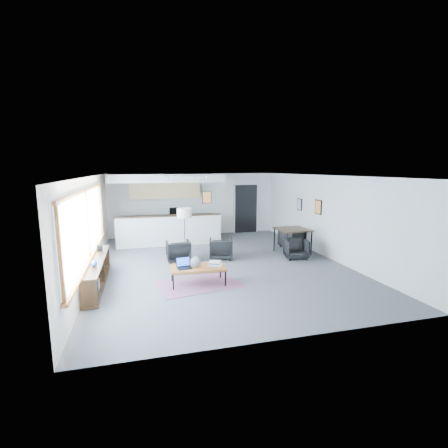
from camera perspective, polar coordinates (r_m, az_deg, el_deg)
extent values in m
cube|color=#4A4A4C|center=(9.77, -0.82, -7.00)|extent=(7.00, 9.00, 0.01)
cube|color=white|center=(9.35, -0.86, 8.50)|extent=(7.00, 9.00, 0.01)
cube|color=silver|center=(13.85, -5.35, 3.46)|extent=(7.00, 0.01, 2.60)
cube|color=silver|center=(5.31, 11.05, -6.95)|extent=(7.00, 0.01, 2.60)
cube|color=silver|center=(9.29, -22.33, -0.34)|extent=(0.01, 9.00, 2.60)
cube|color=silver|center=(10.85, 17.43, 1.31)|extent=(0.01, 9.00, 2.60)
cube|color=#8CBFFF|center=(8.37, -22.96, -0.03)|extent=(0.02, 5.80, 1.55)
cube|color=brown|center=(8.53, -22.40, -5.33)|extent=(0.10, 5.95, 0.06)
cube|color=brown|center=(8.28, -23.19, 5.44)|extent=(0.06, 5.95, 0.06)
cube|color=brown|center=(5.57, -26.85, -4.94)|extent=(0.06, 0.06, 1.60)
cube|color=brown|center=(8.37, -22.82, -0.03)|extent=(0.06, 0.06, 1.60)
cube|color=brown|center=(11.22, -20.83, 2.41)|extent=(0.06, 0.06, 1.60)
cube|color=#301F11|center=(8.43, -21.51, -6.00)|extent=(0.35, 3.00, 0.05)
cube|color=#301F11|center=(8.60, -21.27, -9.66)|extent=(0.35, 3.00, 0.05)
cube|color=#301F11|center=(7.15, -22.68, -11.33)|extent=(0.33, 0.04, 0.55)
cube|color=#301F11|center=(8.51, -21.38, -7.88)|extent=(0.33, 0.04, 0.55)
cube|color=#301F11|center=(9.90, -20.46, -5.38)|extent=(0.33, 0.04, 0.55)
cube|color=#3359A5|center=(7.35, -22.45, -12.04)|extent=(0.18, 0.04, 0.20)
cube|color=silver|center=(7.50, -22.28, -11.50)|extent=(0.18, 0.04, 0.22)
cube|color=maroon|center=(7.65, -22.12, -10.98)|extent=(0.18, 0.04, 0.24)
cube|color=#301F11|center=(7.82, -21.96, -10.68)|extent=(0.18, 0.04, 0.20)
cube|color=#3359A5|center=(7.97, -21.82, -10.19)|extent=(0.18, 0.04, 0.22)
cube|color=silver|center=(8.13, -21.68, -9.73)|extent=(0.18, 0.04, 0.24)
cube|color=maroon|center=(8.30, -21.53, -9.47)|extent=(0.18, 0.04, 0.20)
cube|color=#301F11|center=(8.45, -21.41, -9.04)|extent=(0.18, 0.04, 0.22)
cube|color=#3359A5|center=(8.61, -21.28, -8.62)|extent=(0.18, 0.03, 0.24)
cube|color=silver|center=(8.78, -21.15, -8.40)|extent=(0.18, 0.03, 0.20)
cube|color=maroon|center=(8.93, -21.04, -8.00)|extent=(0.18, 0.03, 0.22)
cube|color=#301F11|center=(9.09, -20.93, -7.62)|extent=(0.18, 0.04, 0.24)
cube|color=black|center=(9.18, -20.99, -3.98)|extent=(0.14, 0.02, 0.18)
sphere|color=#264C99|center=(7.83, -21.90, -6.49)|extent=(0.14, 0.14, 0.14)
cube|color=white|center=(12.04, -9.51, -1.20)|extent=(3.80, 0.25, 1.10)
cube|color=#301F11|center=(11.94, -9.59, 1.44)|extent=(3.85, 0.32, 0.04)
cube|color=white|center=(13.48, -10.08, -0.48)|extent=(3.80, 0.60, 0.90)
cube|color=#2D2D2D|center=(13.40, -10.14, 1.46)|extent=(3.82, 0.62, 0.04)
cube|color=tan|center=(13.44, -10.33, 5.94)|extent=(2.80, 0.35, 0.70)
cube|color=white|center=(12.72, -10.14, 7.99)|extent=(4.20, 1.80, 0.30)
cube|color=black|center=(12.08, -3.03, 4.71)|extent=(0.35, 0.03, 0.45)
cube|color=orange|center=(12.07, -3.02, 4.71)|extent=(0.30, 0.01, 0.40)
cube|color=black|center=(14.35, 3.83, 2.69)|extent=(1.00, 0.12, 2.10)
cube|color=white|center=(14.20, 1.82, 2.64)|extent=(0.06, 0.10, 2.10)
cube|color=white|center=(14.53, 5.76, 2.76)|extent=(0.06, 0.10, 2.10)
cube|color=white|center=(14.27, 3.86, 6.97)|extent=(1.10, 0.10, 0.06)
cube|color=silver|center=(11.40, -6.52, 8.44)|extent=(1.60, 0.04, 0.04)
cylinder|color=silver|center=(11.32, -9.80, 7.95)|extent=(0.07, 0.07, 0.09)
cylinder|color=silver|center=(11.37, -7.52, 8.01)|extent=(0.07, 0.07, 0.09)
cylinder|color=silver|center=(11.44, -5.26, 8.07)|extent=(0.07, 0.07, 0.09)
cylinder|color=silver|center=(11.52, -3.04, 8.10)|extent=(0.07, 0.07, 0.09)
cube|color=black|center=(11.14, 16.25, 2.87)|extent=(0.03, 0.38, 0.48)
cube|color=orange|center=(11.13, 16.18, 2.87)|extent=(0.00, 0.32, 0.42)
cube|color=black|center=(12.27, 13.13, 3.38)|extent=(0.03, 0.34, 0.44)
cube|color=#859FC5|center=(12.26, 13.06, 3.37)|extent=(0.00, 0.28, 0.38)
cube|color=brown|center=(8.15, -4.56, -10.40)|extent=(2.15, 1.63, 0.01)
cube|color=brown|center=(8.02, -4.60, -7.66)|extent=(1.38, 0.79, 0.05)
cube|color=black|center=(7.74, -8.91, -10.09)|extent=(0.03, 0.03, 0.39)
cube|color=black|center=(8.33, -9.15, -8.65)|extent=(0.03, 0.03, 0.39)
cube|color=black|center=(7.90, 0.26, -9.57)|extent=(0.03, 0.03, 0.39)
cube|color=black|center=(8.47, -0.64, -8.21)|extent=(0.03, 0.03, 0.39)
cube|color=black|center=(7.74, -4.30, -8.56)|extent=(1.29, 0.09, 0.03)
cube|color=black|center=(8.32, -4.88, -7.23)|extent=(1.29, 0.09, 0.03)
cube|color=black|center=(7.91, -6.97, -7.68)|extent=(0.37, 0.29, 0.02)
cube|color=black|center=(7.99, -7.23, -6.59)|extent=(0.35, 0.11, 0.23)
cube|color=blue|center=(7.98, -7.22, -6.60)|extent=(0.31, 0.09, 0.19)
sphere|color=gray|center=(7.94, -4.98, -6.65)|extent=(0.26, 0.26, 0.26)
cube|color=silver|center=(8.12, -1.53, -7.08)|extent=(0.40, 0.37, 0.04)
cube|color=#3359A5|center=(8.11, -1.53, -6.84)|extent=(0.36, 0.33, 0.03)
cube|color=silver|center=(8.08, -1.63, -6.67)|extent=(0.33, 0.31, 0.03)
cube|color=#E5590C|center=(7.78, -4.04, -7.98)|extent=(0.14, 0.14, 0.01)
imported|color=black|center=(9.98, -8.04, -4.56)|extent=(0.70, 0.65, 0.72)
imported|color=black|center=(10.18, -0.55, -4.15)|extent=(0.84, 0.80, 0.73)
cylinder|color=black|center=(10.43, -6.82, -5.85)|extent=(0.28, 0.28, 0.03)
cylinder|color=black|center=(10.27, -6.90, -2.18)|extent=(0.02, 0.02, 1.35)
cylinder|color=beige|center=(10.14, -6.99, 1.95)|extent=(0.46, 0.46, 0.30)
cube|color=#301F11|center=(10.97, 11.99, -0.91)|extent=(1.05, 1.05, 0.04)
cylinder|color=black|center=(10.46, 11.01, -3.75)|extent=(0.05, 0.05, 0.80)
cylinder|color=black|center=(11.22, 8.83, -2.76)|extent=(0.05, 0.05, 0.80)
cylinder|color=black|center=(10.91, 15.10, -3.35)|extent=(0.05, 0.05, 0.80)
cylinder|color=black|center=(11.65, 12.73, -2.43)|extent=(0.05, 0.05, 0.80)
imported|color=black|center=(10.48, 12.57, -4.38)|extent=(0.65, 0.63, 0.58)
imported|color=black|center=(11.90, 11.79, -2.58)|extent=(0.76, 0.74, 0.62)
imported|color=black|center=(13.42, -8.34, 2.37)|extent=(0.55, 0.34, 0.35)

